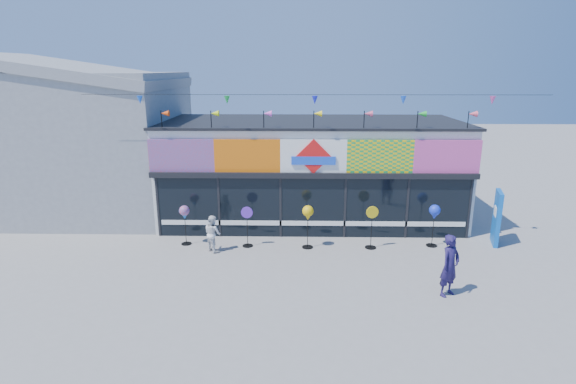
{
  "coord_description": "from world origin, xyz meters",
  "views": [
    {
      "loc": [
        -0.6,
        -12.57,
        6.14
      ],
      "look_at": [
        -0.89,
        2.0,
        2.14
      ],
      "focal_mm": 28.0,
      "sensor_mm": 36.0,
      "label": 1
    }
  ],
  "objects_px": {
    "blue_sign": "(497,218)",
    "spinner_0": "(185,213)",
    "spinner_1": "(247,226)",
    "spinner_3": "(372,226)",
    "spinner_2": "(308,214)",
    "spinner_4": "(434,213)",
    "child": "(213,233)",
    "adult_man": "(450,266)"
  },
  "relations": [
    {
      "from": "spinner_1",
      "to": "spinner_2",
      "type": "bearing_deg",
      "value": -2.26
    },
    {
      "from": "adult_man",
      "to": "blue_sign",
      "type": "bearing_deg",
      "value": 16.44
    },
    {
      "from": "spinner_0",
      "to": "child",
      "type": "xyz_separation_m",
      "value": [
        1.09,
        -0.59,
        -0.52
      ]
    },
    {
      "from": "spinner_1",
      "to": "adult_man",
      "type": "bearing_deg",
      "value": -30.1
    },
    {
      "from": "blue_sign",
      "to": "spinner_4",
      "type": "xyz_separation_m",
      "value": [
        -2.33,
        -0.29,
        0.25
      ]
    },
    {
      "from": "spinner_0",
      "to": "spinner_1",
      "type": "bearing_deg",
      "value": -3.87
    },
    {
      "from": "spinner_1",
      "to": "spinner_4",
      "type": "xyz_separation_m",
      "value": [
        6.61,
        0.16,
        0.45
      ]
    },
    {
      "from": "blue_sign",
      "to": "child",
      "type": "distance_m",
      "value": 10.15
    },
    {
      "from": "blue_sign",
      "to": "child",
      "type": "height_order",
      "value": "blue_sign"
    },
    {
      "from": "spinner_1",
      "to": "spinner_4",
      "type": "distance_m",
      "value": 6.63
    },
    {
      "from": "child",
      "to": "adult_man",
      "type": "bearing_deg",
      "value": -158.2
    },
    {
      "from": "spinner_1",
      "to": "adult_man",
      "type": "distance_m",
      "value": 6.94
    },
    {
      "from": "spinner_4",
      "to": "adult_man",
      "type": "xyz_separation_m",
      "value": [
        -0.61,
        -3.64,
        -0.35
      ]
    },
    {
      "from": "spinner_4",
      "to": "adult_man",
      "type": "relative_size",
      "value": 0.87
    },
    {
      "from": "spinner_4",
      "to": "child",
      "type": "bearing_deg",
      "value": -175.6
    },
    {
      "from": "adult_man",
      "to": "child",
      "type": "distance_m",
      "value": 7.78
    },
    {
      "from": "spinner_2",
      "to": "spinner_4",
      "type": "xyz_separation_m",
      "value": [
        4.47,
        0.24,
        -0.01
      ]
    },
    {
      "from": "spinner_1",
      "to": "spinner_4",
      "type": "bearing_deg",
      "value": 1.38
    },
    {
      "from": "spinner_4",
      "to": "child",
      "type": "height_order",
      "value": "spinner_4"
    },
    {
      "from": "blue_sign",
      "to": "child",
      "type": "relative_size",
      "value": 1.52
    },
    {
      "from": "spinner_2",
      "to": "adult_man",
      "type": "bearing_deg",
      "value": -41.36
    },
    {
      "from": "spinner_0",
      "to": "child",
      "type": "height_order",
      "value": "spinner_0"
    },
    {
      "from": "spinner_2",
      "to": "spinner_4",
      "type": "distance_m",
      "value": 4.48
    },
    {
      "from": "adult_man",
      "to": "child",
      "type": "xyz_separation_m",
      "value": [
        -7.16,
        3.04,
        -0.24
      ]
    },
    {
      "from": "spinner_1",
      "to": "adult_man",
      "type": "xyz_separation_m",
      "value": [
        6.0,
        -3.48,
        0.11
      ]
    },
    {
      "from": "adult_man",
      "to": "spinner_1",
      "type": "bearing_deg",
      "value": 113.24
    },
    {
      "from": "blue_sign",
      "to": "spinner_3",
      "type": "bearing_deg",
      "value": -157.88
    },
    {
      "from": "spinner_4",
      "to": "child",
      "type": "xyz_separation_m",
      "value": [
        -7.77,
        -0.6,
        -0.59
      ]
    },
    {
      "from": "blue_sign",
      "to": "spinner_4",
      "type": "height_order",
      "value": "blue_sign"
    },
    {
      "from": "blue_sign",
      "to": "spinner_0",
      "type": "relative_size",
      "value": 1.35
    },
    {
      "from": "spinner_2",
      "to": "child",
      "type": "height_order",
      "value": "spinner_2"
    },
    {
      "from": "spinner_3",
      "to": "adult_man",
      "type": "distance_m",
      "value": 3.77
    },
    {
      "from": "spinner_1",
      "to": "spinner_2",
      "type": "distance_m",
      "value": 2.2
    },
    {
      "from": "spinner_3",
      "to": "spinner_2",
      "type": "bearing_deg",
      "value": -179.75
    },
    {
      "from": "spinner_2",
      "to": "spinner_1",
      "type": "bearing_deg",
      "value": 177.74
    },
    {
      "from": "adult_man",
      "to": "child",
      "type": "relative_size",
      "value": 1.38
    },
    {
      "from": "spinner_0",
      "to": "spinner_3",
      "type": "height_order",
      "value": "spinner_3"
    },
    {
      "from": "blue_sign",
      "to": "spinner_0",
      "type": "distance_m",
      "value": 11.2
    },
    {
      "from": "adult_man",
      "to": "child",
      "type": "bearing_deg",
      "value": 120.32
    },
    {
      "from": "spinner_2",
      "to": "spinner_3",
      "type": "bearing_deg",
      "value": 0.25
    },
    {
      "from": "spinner_1",
      "to": "spinner_2",
      "type": "relative_size",
      "value": 0.94
    },
    {
      "from": "spinner_4",
      "to": "adult_man",
      "type": "bearing_deg",
      "value": -99.59
    }
  ]
}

